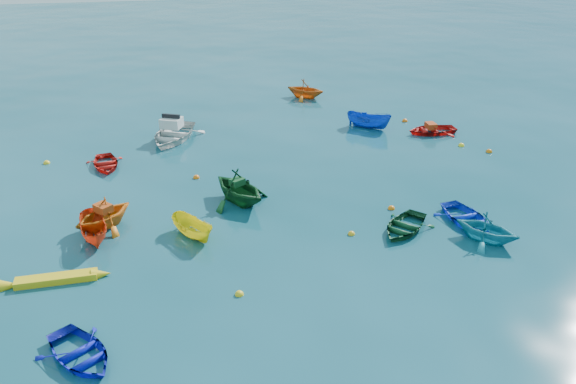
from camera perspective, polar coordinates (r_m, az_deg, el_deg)
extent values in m
plane|color=#0A404B|center=(23.04, 2.54, -6.28)|extent=(160.00, 160.00, 0.00)
imported|color=#0E16B3|center=(19.31, -20.27, -15.60)|extent=(3.40, 3.62, 0.61)
imported|color=#1034D1|center=(26.52, 17.66, -2.94)|extent=(2.58, 3.33, 0.64)
imported|color=orange|center=(26.20, -18.08, -3.38)|extent=(3.70, 3.67, 1.48)
imported|color=yellow|center=(24.51, -9.58, -4.50)|extent=(2.18, 2.66, 0.98)
imported|color=#0F4424|center=(25.18, 11.66, -3.81)|extent=(3.60, 3.57, 0.61)
imported|color=teal|center=(25.33, 19.40, -4.66)|extent=(3.47, 3.48, 1.39)
imported|color=red|center=(25.33, -18.94, -4.58)|extent=(1.63, 2.98, 1.09)
imported|color=#11491F|center=(27.13, -4.97, -1.02)|extent=(4.19, 4.35, 1.76)
imported|color=red|center=(36.95, 14.36, 5.82)|extent=(3.10, 2.23, 0.64)
imported|color=#0D3BAD|center=(37.11, 8.15, 6.48)|extent=(3.04, 2.68, 1.15)
imported|color=red|center=(32.43, -18.00, 2.45)|extent=(2.46, 3.11, 0.58)
imported|color=#D66214|center=(43.17, 1.75, 9.55)|extent=(3.83, 3.75, 1.53)
imported|color=silver|center=(35.50, -11.59, 5.28)|extent=(4.70, 5.34, 1.52)
cube|color=#B54212|center=(25.80, -18.27, -1.56)|extent=(0.90, 0.92, 0.35)
cube|color=#124820|center=(26.74, -5.19, 1.03)|extent=(0.81, 0.76, 0.32)
cube|color=#B33712|center=(36.75, 14.30, 6.55)|extent=(0.56, 0.74, 0.36)
sphere|color=yellow|center=(20.81, -4.97, -10.36)|extent=(0.33, 0.33, 0.33)
sphere|color=orange|center=(26.84, 10.45, -1.70)|extent=(0.33, 0.33, 0.33)
sphere|color=orange|center=(29.90, -9.30, 1.42)|extent=(0.35, 0.35, 0.35)
sphere|color=gold|center=(24.49, 6.46, -4.30)|extent=(0.31, 0.31, 0.31)
sphere|color=#D3670B|center=(34.85, 19.74, 3.83)|extent=(0.37, 0.37, 0.37)
sphere|color=yellow|center=(34.05, -23.31, 2.68)|extent=(0.36, 0.36, 0.36)
sphere|color=#FF650D|center=(38.73, 11.78, 7.03)|extent=(0.37, 0.37, 0.37)
sphere|color=yellow|center=(35.30, 17.19, 4.50)|extent=(0.36, 0.36, 0.36)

